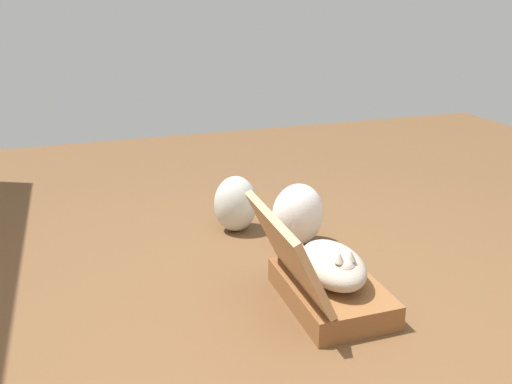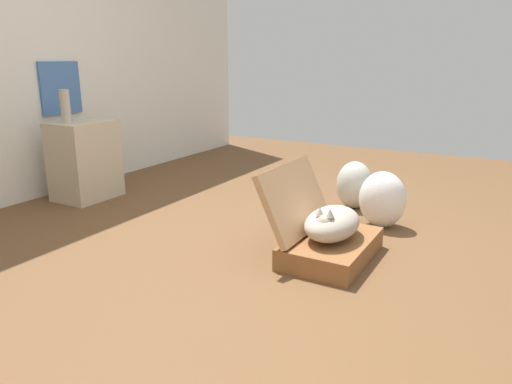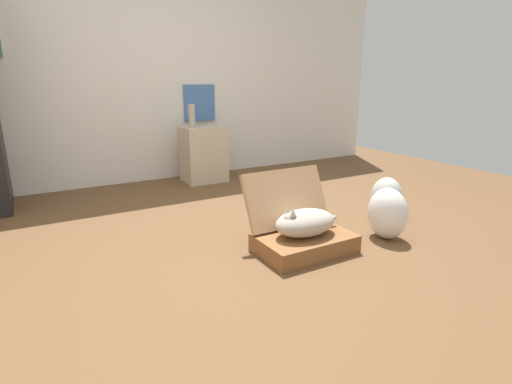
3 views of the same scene
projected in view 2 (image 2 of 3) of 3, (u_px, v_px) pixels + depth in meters
name	position (u px, v px, depth m)	size (l,w,h in m)	color
ground_plane	(253.00, 270.00, 2.54)	(7.68, 7.68, 0.00)	brown
suitcase_base	(331.00, 248.00, 2.67)	(0.63, 0.42, 0.12)	brown
suitcase_lid	(295.00, 199.00, 2.71)	(0.63, 0.42, 0.04)	tan
cat	(332.00, 223.00, 2.63)	(0.52, 0.28, 0.21)	#B2A899
plastic_bag_white	(382.00, 199.00, 3.15)	(0.24, 0.31, 0.38)	white
plastic_bag_clear	(354.00, 185.00, 3.55)	(0.24, 0.27, 0.36)	silver
side_table	(85.00, 160.00, 3.78)	(0.46, 0.37, 0.62)	beige
vase_tall	(65.00, 106.00, 3.57)	(0.07, 0.07, 0.25)	#B7AD99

